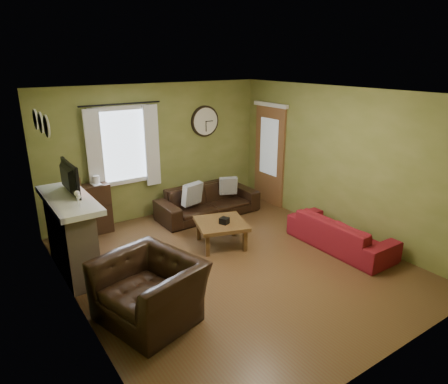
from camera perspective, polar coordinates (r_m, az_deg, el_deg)
floor at (r=6.33m, az=1.31°, el=-10.17°), size 4.60×5.20×0.00m
ceiling at (r=5.56m, az=1.52°, el=13.97°), size 4.60×5.20×0.00m
wall_left at (r=4.92m, az=-20.96°, el=-3.54°), size 0.00×5.20×2.60m
wall_right at (r=7.35m, az=16.18°, el=4.13°), size 0.00×5.20×2.60m
wall_back at (r=8.00m, az=-9.56°, el=5.76°), size 4.60×0.00×2.60m
wall_front at (r=4.15m, az=23.04°, el=-8.00°), size 4.60×0.00×2.60m
fireplace at (r=6.29m, az=-21.00°, el=-6.14°), size 0.40×1.40×1.10m
firebox at (r=6.43m, az=-19.10°, el=-7.83°), size 0.04×0.60×0.55m
mantel at (r=6.08m, az=-21.37°, el=-1.02°), size 0.58×1.60×0.08m
tv at (r=6.16m, az=-21.76°, el=1.28°), size 0.08×0.60×0.35m
tv_screen at (r=6.16m, az=-21.10°, el=1.91°), size 0.02×0.62×0.36m
medallion_left at (r=5.45m, az=-24.01°, el=8.57°), size 0.28×0.28×0.03m
medallion_mid at (r=5.79m, az=-24.70°, el=8.99°), size 0.28×0.28×0.03m
medallion_right at (r=6.13m, az=-25.32°, el=9.37°), size 0.28×0.28×0.03m
window_pane at (r=7.68m, az=-14.33°, el=6.43°), size 1.00×0.02×1.30m
curtain_rod at (r=7.47m, az=-14.53°, el=12.08°), size 0.03×0.03×1.50m
curtain_left at (r=7.43m, az=-18.00°, el=5.30°), size 0.28×0.04×1.55m
curtain_right at (r=7.80m, az=-10.25°, el=6.52°), size 0.28×0.04×1.55m
wall_clock at (r=8.37m, az=-2.68°, el=10.06°), size 0.64×0.06×0.64m
door at (r=8.64m, az=6.51°, el=5.16°), size 0.05×0.90×2.10m
bookshelf at (r=7.56m, az=-18.78°, el=-2.47°), size 0.77×0.33×0.91m
book at (r=7.38m, az=-18.38°, el=1.21°), size 0.17×0.22×0.02m
sofa_brown at (r=8.05m, az=-2.29°, el=-1.32°), size 2.07×0.81×0.60m
pillow_left at (r=8.20m, az=0.61°, el=0.90°), size 0.37×0.24×0.36m
pillow_right at (r=7.73m, az=-4.55°, el=-0.27°), size 0.45×0.23×0.43m
sofa_red at (r=6.99m, az=16.30°, el=-5.63°), size 0.72×1.84×0.54m
armchair at (r=5.06m, az=-10.59°, el=-13.60°), size 1.31×1.41×0.76m
coffee_table at (r=6.82m, az=-0.43°, el=-5.95°), size 1.01×1.01×0.43m
tissue_box at (r=6.68m, az=0.05°, el=-4.75°), size 0.18×0.18×0.10m
wine_glass_a at (r=5.54m, az=-20.00°, el=-1.25°), size 0.07×0.07×0.19m
wine_glass_b at (r=5.59m, az=-20.17°, el=-0.93°), size 0.08×0.08×0.22m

